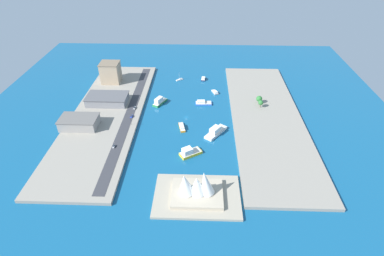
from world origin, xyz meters
TOP-DOWN VIEW (x-y plane):
  - ground_plane at (0.00, 0.00)m, footprint 440.00×440.00m
  - quay_west at (-82.44, 0.00)m, footprint 70.00×240.00m
  - quay_east at (82.44, 0.00)m, footprint 70.00×240.00m
  - peninsula_point at (-13.72, 109.19)m, footprint 63.45×43.13m
  - road_strip at (58.44, 0.00)m, footprint 9.49×228.00m
  - ferry_yellow_fast at (-6.21, 60.64)m, footprint 20.61×17.35m
  - yacht_sleek_gray at (-31.34, -54.36)m, footprint 8.69×12.88m
  - water_taxi_orange at (3.07, 20.04)m, footprint 7.81×17.32m
  - patrol_launch_navy at (-17.51, -89.41)m, footprint 6.28×11.71m
  - sailboat_small_white at (12.46, -87.48)m, footprint 9.41×7.47m
  - catamaran_blue at (-17.30, -27.89)m, footprint 19.18×8.93m
  - ferry_white_commuter at (-29.70, 28.25)m, footprint 22.81×26.97m
  - ferry_green_doubledeck at (30.75, -27.02)m, footprint 15.14×21.26m
  - apartment_midrise_tan at (95.44, -74.35)m, footprint 22.73×20.61m
  - carpark_squat_concrete at (101.72, 24.79)m, footprint 36.01×22.42m
  - warehouse_low_gray at (86.87, -22.15)m, footprint 44.06×25.97m
  - hatchback_blue at (55.16, 5.78)m, footprint 2.17×4.88m
  - sedan_silver at (61.07, 55.72)m, footprint 2.01×4.51m
  - van_white at (55.34, -10.96)m, footprint 2.08×5.14m
  - traffic_light_waterfront at (52.49, 20.23)m, footprint 0.36×0.36m
  - opera_landmark at (-12.88, 109.19)m, footprint 37.71×28.86m
  - park_tree_cluster at (-78.36, -23.96)m, footprint 6.48×15.02m

SIDE VIEW (x-z plane):
  - ground_plane at x=0.00m, z-range 0.00..0.00m
  - sailboat_small_white at x=12.46m, z-range -4.70..6.30m
  - peninsula_point at x=-13.72m, z-range 0.00..2.00m
  - yacht_sleek_gray at x=-31.34m, z-range -0.29..2.68m
  - quay_west at x=-82.44m, z-range 0.00..2.80m
  - quay_east at x=82.44m, z-range 0.00..2.80m
  - water_taxi_orange at x=3.07m, z-range -0.36..3.29m
  - catamaran_blue at x=-17.30m, z-range -0.59..3.66m
  - patrol_launch_navy at x=-17.51m, z-range -0.40..3.47m
  - ferry_white_commuter at x=-29.70m, z-range -1.16..6.70m
  - ferry_yellow_fast at x=-6.21m, z-range -1.04..6.66m
  - road_strip at x=58.44m, z-range 2.80..2.95m
  - ferry_green_doubledeck at x=30.75m, z-range -0.91..6.85m
  - van_white at x=55.34m, z-range 2.94..4.49m
  - sedan_silver at x=61.07m, z-range 2.93..4.56m
  - hatchback_blue at x=55.16m, z-range 2.93..4.59m
  - traffic_light_waterfront at x=52.49m, z-range 3.89..10.39m
  - warehouse_low_gray at x=86.87m, z-range 2.83..11.87m
  - carpark_squat_concrete at x=101.72m, z-range 2.83..12.99m
  - park_tree_cluster at x=-78.36m, z-range 3.98..12.62m
  - opera_landmark at x=-12.88m, z-range -1.79..21.61m
  - apartment_midrise_tan at x=95.44m, z-range 2.83..27.49m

